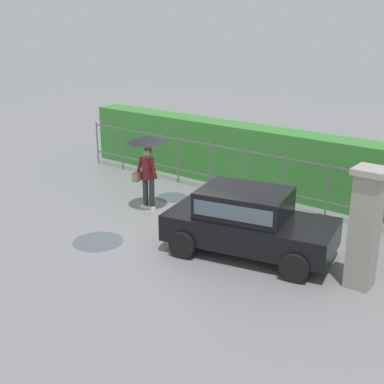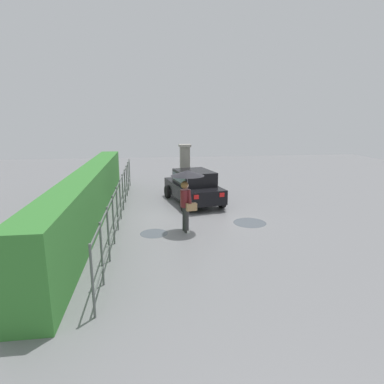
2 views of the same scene
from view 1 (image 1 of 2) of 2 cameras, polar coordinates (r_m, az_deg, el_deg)
name	(u,v)px [view 1 (image 1 of 2)]	position (r m, az deg, el deg)	size (l,w,h in m)	color
ground_plane	(184,225)	(13.32, -0.85, -3.59)	(40.00, 40.00, 0.00)	slate
car	(248,220)	(11.54, 6.10, -3.01)	(3.97, 2.48, 1.48)	black
pedestrian	(148,154)	(13.96, -4.89, 4.21)	(1.11, 1.11, 2.06)	#333333
gate_pillar	(365,227)	(10.45, 18.39, -3.70)	(0.60, 0.60, 2.42)	gray
fence_section	(245,172)	(14.97, 5.87, 2.23)	(12.51, 0.05, 1.50)	#59605B
hedge_row	(265,160)	(15.81, 7.95, 3.51)	(13.46, 0.90, 1.90)	#387F33
puddle_near	(98,242)	(12.54, -10.22, -5.35)	(1.19, 1.19, 0.00)	#4C545B
puddle_far	(172,197)	(15.29, -2.21, -0.58)	(0.92, 0.92, 0.00)	#4C545B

